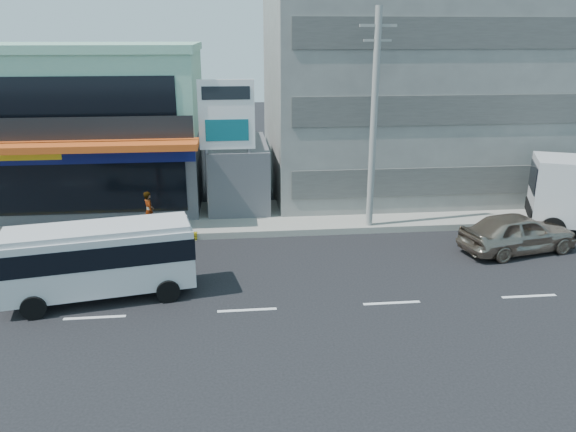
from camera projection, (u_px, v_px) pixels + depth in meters
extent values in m
plane|color=black|center=(247.00, 310.00, 18.90)|extent=(120.00, 120.00, 0.00)
cube|color=gray|center=(339.00, 215.00, 28.34)|extent=(70.00, 5.00, 0.30)
cube|color=#4A4A4F|center=(91.00, 165.00, 30.72)|extent=(12.00, 10.00, 4.00)
cube|color=#8BC5A5|center=(83.00, 91.00, 29.48)|extent=(12.00, 10.00, 4.00)
cube|color=#D34E18|center=(56.00, 147.00, 24.57)|extent=(12.40, 1.80, 0.30)
cube|color=#0D145B|center=(62.00, 156.00, 25.45)|extent=(12.00, 0.12, 0.80)
cube|color=black|center=(66.00, 187.00, 25.95)|extent=(11.00, 0.06, 2.60)
cube|color=gray|center=(411.00, 68.00, 31.91)|extent=(16.00, 12.00, 14.00)
cube|color=#4A4A4F|center=(238.00, 175.00, 29.71)|extent=(3.00, 6.00, 3.50)
cylinder|color=slate|center=(238.00, 144.00, 28.19)|extent=(1.50, 1.50, 0.15)
cylinder|color=gray|center=(207.00, 159.00, 26.44)|extent=(0.16, 0.16, 6.50)
cylinder|color=gray|center=(249.00, 158.00, 26.64)|extent=(0.16, 0.16, 6.50)
cube|color=white|center=(227.00, 115.00, 25.91)|extent=(2.60, 0.18, 3.20)
cylinder|color=#999993|center=(374.00, 125.00, 24.95)|extent=(0.30, 0.30, 10.00)
cube|color=#999993|center=(378.00, 25.00, 23.64)|extent=(1.60, 0.12, 0.12)
cube|color=#999993|center=(378.00, 40.00, 23.83)|extent=(1.20, 0.10, 0.10)
cube|color=silver|center=(100.00, 260.00, 19.38)|extent=(6.54, 3.09, 2.06)
cube|color=black|center=(99.00, 249.00, 19.25)|extent=(6.59, 3.14, 0.76)
cube|color=silver|center=(97.00, 229.00, 19.03)|extent=(6.33, 2.88, 0.18)
cylinder|color=black|center=(33.00, 308.00, 18.22)|extent=(0.84, 0.39, 0.81)
cylinder|color=black|center=(41.00, 283.00, 20.02)|extent=(0.84, 0.39, 0.81)
cylinder|color=black|center=(168.00, 291.00, 19.38)|extent=(0.84, 0.39, 0.81)
cylinder|color=black|center=(163.00, 269.00, 21.18)|extent=(0.84, 0.39, 0.81)
imported|color=tan|center=(518.00, 233.00, 23.73)|extent=(5.35, 3.04, 1.72)
cube|color=silver|center=(564.00, 190.00, 25.64)|extent=(3.52, 3.52, 2.92)
cylinder|color=black|center=(552.00, 229.00, 25.06)|extent=(1.16, 0.74, 1.12)
cylinder|color=black|center=(545.00, 212.00, 27.41)|extent=(1.16, 0.74, 1.12)
imported|color=#57190C|center=(151.00, 233.00, 24.78)|extent=(1.96, 1.36, 0.98)
imported|color=#66594C|center=(149.00, 211.00, 24.47)|extent=(0.66, 0.77, 1.79)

